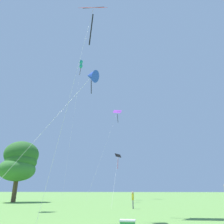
{
  "coord_description": "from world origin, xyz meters",
  "views": [
    {
      "loc": [
        -1.07,
        -2.72,
        1.5
      ],
      "look_at": [
        -5.36,
        25.01,
        11.61
      ],
      "focal_mm": 34.9,
      "sensor_mm": 36.0,
      "label": 1
    }
  ],
  "objects_px": {
    "kite_teal_box": "(81,65)",
    "kite_red_high": "(92,16)",
    "kite_purple_streamer": "(117,115)",
    "tree_right_cluster": "(20,162)",
    "kite_black_large": "(118,159)",
    "kite_blue_delta": "(91,76)",
    "person_child_small": "(133,198)"
  },
  "relations": [
    {
      "from": "kite_purple_streamer",
      "to": "tree_right_cluster",
      "type": "bearing_deg",
      "value": -129.57
    },
    {
      "from": "tree_right_cluster",
      "to": "kite_teal_box",
      "type": "bearing_deg",
      "value": 64.84
    },
    {
      "from": "kite_black_large",
      "to": "tree_right_cluster",
      "type": "bearing_deg",
      "value": -172.23
    },
    {
      "from": "kite_teal_box",
      "to": "tree_right_cluster",
      "type": "xyz_separation_m",
      "value": [
        -4.79,
        -10.21,
        -21.55
      ]
    },
    {
      "from": "kite_purple_streamer",
      "to": "kite_red_high",
      "type": "distance_m",
      "value": 28.4
    },
    {
      "from": "kite_teal_box",
      "to": "tree_right_cluster",
      "type": "distance_m",
      "value": 24.32
    },
    {
      "from": "kite_blue_delta",
      "to": "person_child_small",
      "type": "bearing_deg",
      "value": 75.95
    },
    {
      "from": "kite_teal_box",
      "to": "tree_right_cluster",
      "type": "relative_size",
      "value": 3.41
    },
    {
      "from": "kite_teal_box",
      "to": "kite_blue_delta",
      "type": "distance_m",
      "value": 33.55
    },
    {
      "from": "kite_black_large",
      "to": "person_child_small",
      "type": "xyz_separation_m",
      "value": [
        2.61,
        -10.25,
        -4.79
      ]
    },
    {
      "from": "kite_black_large",
      "to": "kite_purple_streamer",
      "type": "bearing_deg",
      "value": 97.82
    },
    {
      "from": "person_child_small",
      "to": "tree_right_cluster",
      "type": "bearing_deg",
      "value": 152.7
    },
    {
      "from": "kite_purple_streamer",
      "to": "tree_right_cluster",
      "type": "relative_size",
      "value": 2.2
    },
    {
      "from": "kite_purple_streamer",
      "to": "kite_teal_box",
      "type": "bearing_deg",
      "value": -149.4
    },
    {
      "from": "kite_teal_box",
      "to": "tree_right_cluster",
      "type": "height_order",
      "value": "kite_teal_box"
    },
    {
      "from": "person_child_small",
      "to": "tree_right_cluster",
      "type": "xyz_separation_m",
      "value": [
        -16.24,
        8.38,
        4.44
      ]
    },
    {
      "from": "kite_red_high",
      "to": "person_child_small",
      "type": "bearing_deg",
      "value": 63.68
    },
    {
      "from": "person_child_small",
      "to": "kite_teal_box",
      "type": "bearing_deg",
      "value": 121.63
    },
    {
      "from": "kite_purple_streamer",
      "to": "kite_black_large",
      "type": "xyz_separation_m",
      "value": [
        1.72,
        -12.55,
        -10.94
      ]
    },
    {
      "from": "kite_red_high",
      "to": "kite_black_large",
      "type": "distance_m",
      "value": 18.95
    },
    {
      "from": "kite_teal_box",
      "to": "kite_red_high",
      "type": "distance_m",
      "value": 27.82
    },
    {
      "from": "kite_purple_streamer",
      "to": "kite_blue_delta",
      "type": "distance_m",
      "value": 31.86
    },
    {
      "from": "tree_right_cluster",
      "to": "kite_black_large",
      "type": "bearing_deg",
      "value": 7.77
    },
    {
      "from": "kite_teal_box",
      "to": "kite_blue_delta",
      "type": "bearing_deg",
      "value": -70.4
    },
    {
      "from": "kite_purple_streamer",
      "to": "kite_black_large",
      "type": "bearing_deg",
      "value": -82.18
    },
    {
      "from": "kite_blue_delta",
      "to": "tree_right_cluster",
      "type": "relative_size",
      "value": 1.12
    },
    {
      "from": "kite_purple_streamer",
      "to": "kite_teal_box",
      "type": "distance_m",
      "value": 13.18
    },
    {
      "from": "kite_red_high",
      "to": "person_child_small",
      "type": "relative_size",
      "value": 12.83
    },
    {
      "from": "kite_teal_box",
      "to": "person_child_small",
      "type": "bearing_deg",
      "value": -58.37
    },
    {
      "from": "kite_purple_streamer",
      "to": "tree_right_cluster",
      "type": "xyz_separation_m",
      "value": [
        -11.91,
        -14.42,
        -11.29
      ]
    },
    {
      "from": "kite_blue_delta",
      "to": "kite_black_large",
      "type": "distance_m",
      "value": 18.47
    },
    {
      "from": "kite_red_high",
      "to": "kite_black_large",
      "type": "bearing_deg",
      "value": 89.49
    }
  ]
}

